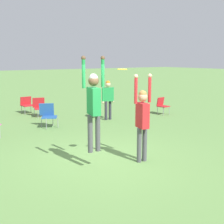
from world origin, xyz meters
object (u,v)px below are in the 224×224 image
Objects in this scene: person_defending at (142,116)px; camping_chair_1 at (162,104)px; person_jumping at (94,101)px; frisbee at (122,69)px; person_spectator_near at (108,96)px; camping_chair_0 at (27,104)px; camping_chair_4 at (48,114)px; camping_chair_3 at (40,106)px.

person_defending reaches higher than camping_chair_1.
person_jumping is 1.04m from frisbee.
person_spectator_near is (2.33, 5.09, -0.19)m from person_defending.
camping_chair_4 reaches higher than camping_chair_0.
camping_chair_1 is (6.43, 4.46, -1.17)m from person_jumping.
person_defending is at bearing 34.48° from camping_chair_1.
person_jumping is 2.66× the size of camping_chair_3.
camping_chair_4 is (-5.53, 0.47, 0.04)m from camping_chair_1.
person_jumping is 7.92m from camping_chair_1.
person_defending is at bearing -12.19° from frisbee.
camping_chair_1 is 0.47× the size of person_spectator_near.
person_jumping is 6.04m from person_spectator_near.
person_jumping reaches higher than camping_chair_3.
frisbee is at bearing -90.05° from person_defending.
camping_chair_0 is 0.99× the size of camping_chair_1.
person_jumping reaches higher than camping_chair_1.
camping_chair_1 is (5.19, -3.88, 0.01)m from camping_chair_0.
person_defending is 2.84× the size of camping_chair_0.
camping_chair_1 reaches higher than camping_chair_0.
camping_chair_0 is (-0.02, 8.61, -0.74)m from person_defending.
frisbee is 7.59m from camping_chair_1.
camping_chair_3 reaches higher than camping_chair_1.
frisbee reaches higher than person_defending.
person_defending is 9.25× the size of frisbee.
person_spectator_near is (-2.84, 0.35, 0.54)m from camping_chair_1.
frisbee is 0.14× the size of person_spectator_near.
camping_chair_1 is at bearing -157.03° from camping_chair_4.
frisbee reaches higher than camping_chair_1.
camping_chair_3 is (0.72, 7.32, -1.90)m from frisbee.
frisbee is (-0.55, 0.12, 1.17)m from person_defending.
person_jumping is 2.50× the size of camping_chair_4.
person_spectator_near reaches higher than camping_chair_1.
frisbee is (0.71, -0.15, 0.74)m from person_jumping.
person_defending is at bearing 86.70° from camping_chair_0.
person_jumping is at bearing 95.10° from camping_chair_3.
camping_chair_3 is at bearing 95.60° from camping_chair_0.
camping_chair_3 is (0.17, 7.44, -0.73)m from person_defending.
person_defending reaches higher than camping_chair_0.
person_defending is 7.05m from camping_chair_1.
camping_chair_0 is at bearing 154.58° from person_spectator_near.
person_spectator_near is at bearing 167.53° from person_defending.
person_defending is at bearing -83.71° from person_spectator_near.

